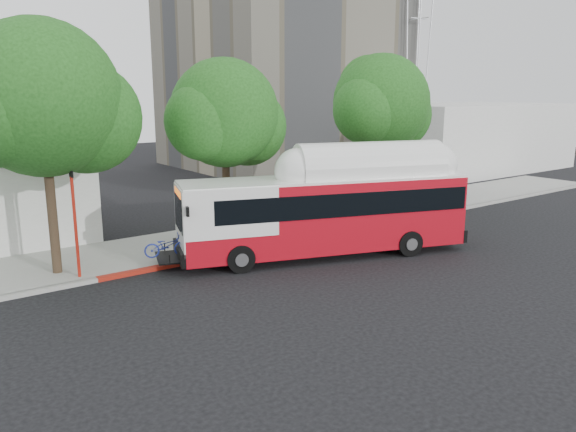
% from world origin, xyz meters
% --- Properties ---
extents(ground, '(120.00, 120.00, 0.00)m').
position_xyz_m(ground, '(0.00, 0.00, 0.00)').
color(ground, black).
rests_on(ground, ground).
extents(sidewalk, '(60.00, 5.00, 0.15)m').
position_xyz_m(sidewalk, '(0.00, 6.50, 0.07)').
color(sidewalk, gray).
rests_on(sidewalk, ground).
extents(curb_strip, '(60.00, 0.30, 0.15)m').
position_xyz_m(curb_strip, '(0.00, 3.90, 0.07)').
color(curb_strip, gray).
rests_on(curb_strip, ground).
extents(red_curb_segment, '(10.00, 0.32, 0.16)m').
position_xyz_m(red_curb_segment, '(-3.00, 3.90, 0.08)').
color(red_curb_segment, maroon).
rests_on(red_curb_segment, ground).
extents(street_tree_left, '(6.67, 5.80, 9.74)m').
position_xyz_m(street_tree_left, '(-8.53, 5.56, 6.60)').
color(street_tree_left, '#2D2116').
rests_on(street_tree_left, ground).
extents(street_tree_mid, '(5.75, 5.00, 8.62)m').
position_xyz_m(street_tree_mid, '(-0.59, 6.06, 5.91)').
color(street_tree_mid, '#2D2116').
rests_on(street_tree_mid, ground).
extents(street_tree_right, '(6.21, 5.40, 9.18)m').
position_xyz_m(street_tree_right, '(9.44, 5.86, 6.26)').
color(street_tree_right, '#2D2116').
rests_on(street_tree_right, ground).
extents(horizon_block, '(20.00, 12.00, 6.00)m').
position_xyz_m(horizon_block, '(30.00, 16.00, 3.00)').
color(horizon_block, silver).
rests_on(horizon_block, ground).
extents(transit_bus, '(13.47, 6.57, 3.97)m').
position_xyz_m(transit_bus, '(1.32, 1.41, 1.86)').
color(transit_bus, '#B10C19').
rests_on(transit_bus, ground).
extents(signal_pole, '(0.12, 0.40, 4.24)m').
position_xyz_m(signal_pole, '(-8.47, 4.44, 2.17)').
color(signal_pole, red).
rests_on(signal_pole, ground).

